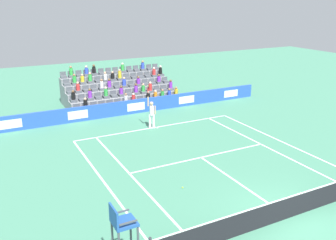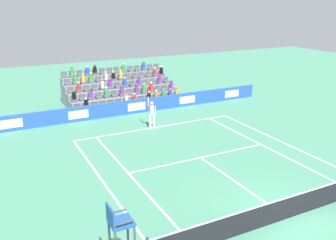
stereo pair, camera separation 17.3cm
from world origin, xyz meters
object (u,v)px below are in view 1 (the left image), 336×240
tennis_net (291,207)px  umpire_chair (122,230)px  loose_tennis_ball (183,187)px  tennis_player (152,113)px

tennis_net → umpire_chair: (6.76, -0.17, 1.03)m
tennis_net → loose_tennis_ball: bearing=-57.3°
tennis_net → umpire_chair: umpire_chair is taller
tennis_player → loose_tennis_ball: 8.34m
umpire_chair → loose_tennis_ball: umpire_chair is taller
tennis_net → tennis_player: tennis_player is taller
tennis_net → tennis_player: 11.95m
tennis_player → loose_tennis_ball: size_ratio=41.97×
umpire_chair → tennis_net: bearing=178.5°
tennis_player → loose_tennis_ball: tennis_player is taller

